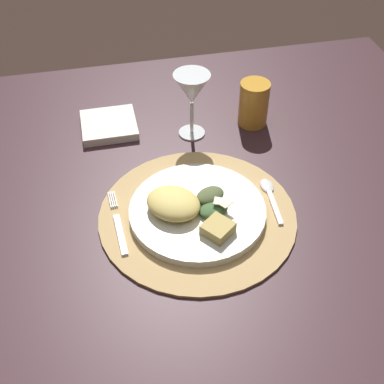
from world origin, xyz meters
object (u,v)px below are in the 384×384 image
Objects in this scene: dinner_plate at (197,211)px; napkin at (109,125)px; dining_table at (157,231)px; fork at (118,225)px; amber_tumbler at (254,104)px; wine_glass at (192,91)px; spoon at (270,193)px.

napkin is at bearing 113.25° from dinner_plate.
fork is at bearing -133.07° from dining_table.
fork is 1.59× the size of amber_tumbler.
wine_glass is (0.12, 0.17, 0.24)m from dining_table.
fork is 0.32m from napkin.
fork is (-0.08, -0.09, 0.13)m from dining_table.
amber_tumbler is at bearing 34.67° from dining_table.
dinner_plate is 0.16m from spoon.
napkin is at bearing 106.34° from dining_table.
fork is 0.45m from amber_tumbler.
dinner_plate is 2.08× the size of napkin.
spoon is at bearing -45.48° from napkin.
wine_glass is at bearing -175.57° from amber_tumbler.
wine_glass reaches higher than amber_tumbler.
dinner_plate is 2.02× the size of spoon.
wine_glass is at bearing -18.01° from napkin.
amber_tumbler is (0.35, 0.28, 0.05)m from fork.
amber_tumbler is (0.34, -0.05, 0.04)m from napkin.
amber_tumbler reaches higher than spoon.
napkin reaches higher than fork.
fork reaches higher than dining_table.
spoon is (0.31, 0.02, 0.00)m from fork.
dinner_plate is 0.15m from fork.
fork is at bearing 179.08° from dinner_plate.
amber_tumbler is at bearing -8.28° from napkin.
wine_glass is (-0.11, 0.24, 0.11)m from spoon.
wine_glass reaches higher than dinner_plate.
dinner_plate is at bearing -170.88° from spoon.
dining_table is 11.73× the size of napkin.
amber_tumbler is at bearing 37.98° from fork.
fork is at bearing -127.41° from wine_glass.
amber_tumbler is (0.27, 0.19, 0.18)m from dining_table.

